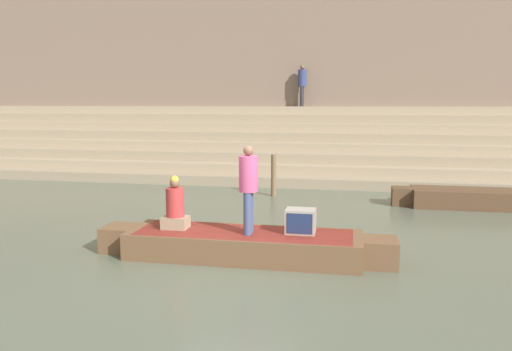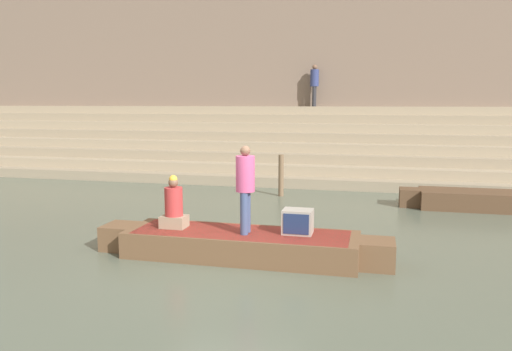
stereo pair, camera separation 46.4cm
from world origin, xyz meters
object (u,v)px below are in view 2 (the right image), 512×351
rowboat_main (241,244)px  person_rowing (174,207)px  person_standing (245,183)px  tv_set (298,222)px  person_on_steps (314,83)px  moored_boat_shore (496,200)px  mooring_post (281,175)px

rowboat_main → person_rowing: bearing=-178.7°
person_standing → tv_set: (0.95, 0.20, -0.71)m
person_on_steps → person_standing: bearing=96.9°
rowboat_main → person_standing: bearing=-28.8°
rowboat_main → moored_boat_shore: moored_boat_shore is taller
rowboat_main → mooring_post: 6.31m
rowboat_main → person_rowing: size_ratio=5.45×
tv_set → person_on_steps: 13.07m
mooring_post → tv_set: bearing=-76.5°
person_rowing → rowboat_main: bearing=4.5°
person_rowing → person_on_steps: bearing=91.0°
person_rowing → mooring_post: person_rowing is taller
person_standing → rowboat_main: bearing=161.8°
tv_set → person_rowing: bearing=-178.6°
rowboat_main → person_standing: person_standing is taller
person_standing → person_rowing: 1.56m
person_rowing → tv_set: size_ratio=1.87×
rowboat_main → person_on_steps: person_on_steps is taller
person_rowing → person_standing: bearing=2.1°
person_standing → person_rowing: bearing=-170.5°
person_rowing → mooring_post: size_ratio=0.79×
person_rowing → moored_boat_shore: bearing=44.8°
tv_set → rowboat_main: bearing=-173.5°
person_on_steps → person_rowing: bearing=90.3°
rowboat_main → mooring_post: bearing=96.7°
moored_boat_shore → tv_set: bearing=-128.1°
rowboat_main → tv_set: 1.15m
rowboat_main → person_on_steps: bearing=93.9°
rowboat_main → moored_boat_shore: bearing=48.0°
mooring_post → person_on_steps: (0.19, 6.51, 3.08)m
person_rowing → tv_set: person_rowing is taller
moored_boat_shore → person_on_steps: bearing=130.9°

